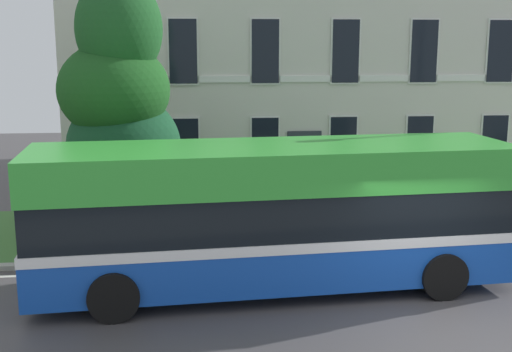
{
  "coord_description": "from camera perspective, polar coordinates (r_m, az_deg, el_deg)",
  "views": [
    {
      "loc": [
        -4.41,
        -10.41,
        5.01
      ],
      "look_at": [
        -3.01,
        4.04,
        2.08
      ],
      "focal_mm": 45.56,
      "sensor_mm": 36.0,
      "label": 1
    }
  ],
  "objects": [
    {
      "name": "litter_bin",
      "position": [
        16.02,
        -0.47,
        -4.15
      ],
      "size": [
        0.48,
        0.48,
        1.17
      ],
      "color": "#4C4742",
      "rests_on": "ground_plane"
    },
    {
      "name": "single_decker_bus",
      "position": [
        13.41,
        1.6,
        -3.34
      ],
      "size": [
        9.99,
        3.25,
        3.02
      ],
      "rotation": [
        0.0,
        0.0,
        0.07
      ],
      "color": "#1649B3",
      "rests_on": "ground_plane"
    },
    {
      "name": "georgian_townhouse",
      "position": [
        25.89,
        2.35,
        13.31
      ],
      "size": [
        15.49,
        10.82,
        11.44
      ],
      "color": "silver",
      "rests_on": "ground_plane"
    },
    {
      "name": "iron_verge_railing",
      "position": [
        15.84,
        7.56,
        -4.76
      ],
      "size": [
        13.02,
        0.04,
        0.97
      ],
      "color": "black",
      "rests_on": "ground_plane"
    },
    {
      "name": "evergreen_tree",
      "position": [
        16.67,
        -11.56,
        3.16
      ],
      "size": [
        3.43,
        3.43,
        6.88
      ],
      "color": "#423328",
      "rests_on": "ground_plane"
    },
    {
      "name": "ground_plane",
      "position": [
        13.16,
        14.82,
        -11.43
      ],
      "size": [
        60.0,
        56.0,
        0.18
      ],
      "color": "#464345"
    }
  ]
}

